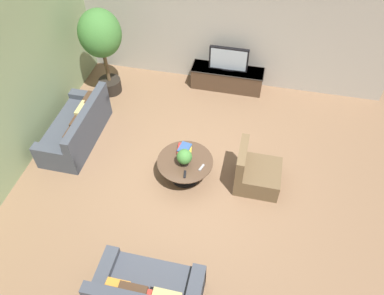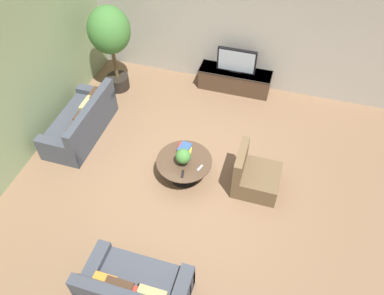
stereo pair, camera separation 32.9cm
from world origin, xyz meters
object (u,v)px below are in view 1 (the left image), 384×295
Objects in this scene: media_console at (227,78)px; potted_palm_tall at (101,39)px; armchair_wicker at (255,173)px; television at (229,59)px; couch_by_wall at (77,129)px; coffee_table at (185,166)px; couch_near_entry at (148,293)px; potted_plant_tabletop at (184,157)px.

potted_palm_tall is at bearing -164.50° from media_console.
armchair_wicker is at bearing -70.89° from media_console.
couch_by_wall is at bearing -138.80° from television.
coffee_table is at bearing 78.21° from couch_by_wall.
potted_plant_tabletop is (-0.01, 2.32, 0.34)m from couch_near_entry.
couch_by_wall is 1.97m from potted_palm_tall.
couch_by_wall is (-2.37, 0.49, -0.02)m from coffee_table.
potted_palm_tall is at bearing -164.53° from television.
media_console is at bearing -93.47° from couch_near_entry.
television reaches higher than media_console.
television is 0.48× the size of couch_by_wall.
couch_near_entry is 1.76× the size of armchair_wicker.
television is at bearing -90.00° from media_console.
potted_palm_tall reaches higher than couch_near_entry.
couch_near_entry is at bearing -89.79° from potted_plant_tabletop.
media_console is at bearing 90.00° from television.
potted_palm_tall reaches higher than coffee_table.
media_console is 1.90× the size of television.
media_console is 0.52m from television.
armchair_wicker is at bearing 6.12° from coffee_table.
media_console is 4.95× the size of potted_plant_tabletop.
potted_palm_tall is (-2.30, 2.13, 1.07)m from coffee_table.
potted_plant_tabletop is at bearing -84.85° from coffee_table.
armchair_wicker is (0.94, -2.72, -0.51)m from television.
television is at bearing -93.47° from couch_near_entry.
potted_palm_tall is at bearing 137.27° from coffee_table.
potted_plant_tabletop is at bearing -89.79° from couch_near_entry.
potted_palm_tall reaches higher than potted_plant_tabletop.
armchair_wicker is at bearing -116.51° from couch_near_entry.
couch_near_entry is at bearing -93.47° from media_console.
armchair_wicker is 0.43× the size of potted_palm_tall.
couch_near_entry is (2.38, -2.89, 0.00)m from couch_by_wall.
coffee_table is 3.02× the size of potted_plant_tabletop.
couch_by_wall is (-2.70, -2.37, 0.03)m from media_console.
armchair_wicker reaches higher than coffee_table.
couch_near_entry is at bearing -93.47° from television.
potted_palm_tall is at bearing 60.93° from armchair_wicker.
armchair_wicker is at bearing -29.07° from potted_palm_tall.
potted_palm_tall is (0.06, 1.63, 1.09)m from couch_by_wall.
armchair_wicker is (1.26, 2.53, -0.02)m from couch_near_entry.
couch_by_wall is 2.12× the size of armchair_wicker.
couch_near_entry is 0.75× the size of potted_palm_tall.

